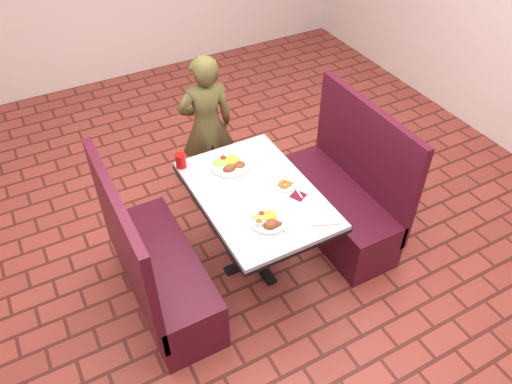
# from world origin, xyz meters

# --- Properties ---
(room) EXTENTS (7.00, 7.04, 2.82)m
(room) POSITION_xyz_m (0.00, 0.00, 1.91)
(room) COLOR #A14134
(room) RESTS_ON ground
(dining_table) EXTENTS (0.81, 1.21, 0.75)m
(dining_table) POSITION_xyz_m (0.00, 0.00, 0.65)
(dining_table) COLOR #B4B6B9
(dining_table) RESTS_ON ground
(booth_bench_left) EXTENTS (0.47, 1.20, 1.17)m
(booth_bench_left) POSITION_xyz_m (-0.80, 0.00, 0.33)
(booth_bench_left) COLOR #4F1222
(booth_bench_left) RESTS_ON ground
(booth_bench_right) EXTENTS (0.47, 1.20, 1.17)m
(booth_bench_right) POSITION_xyz_m (0.80, 0.00, 0.33)
(booth_bench_right) COLOR #4F1222
(booth_bench_right) RESTS_ON ground
(diner_person) EXTENTS (0.52, 0.38, 1.33)m
(diner_person) POSITION_xyz_m (0.08, 1.05, 0.66)
(diner_person) COLOR brown
(diner_person) RESTS_ON ground
(near_dinner_plate) EXTENTS (0.25, 0.25, 0.08)m
(near_dinner_plate) POSITION_xyz_m (-0.07, -0.30, 0.78)
(near_dinner_plate) COLOR white
(near_dinner_plate) RESTS_ON dining_table
(far_dinner_plate) EXTENTS (0.30, 0.30, 0.08)m
(far_dinner_plate) POSITION_xyz_m (-0.03, 0.36, 0.78)
(far_dinner_plate) COLOR white
(far_dinner_plate) RESTS_ON dining_table
(plantain_plate) EXTENTS (0.16, 0.16, 0.02)m
(plantain_plate) POSITION_xyz_m (0.22, -0.04, 0.76)
(plantain_plate) COLOR white
(plantain_plate) RESTS_ON dining_table
(maroon_napkin) EXTENTS (0.13, 0.13, 0.00)m
(maroon_napkin) POSITION_xyz_m (0.24, -0.18, 0.75)
(maroon_napkin) COLOR maroon
(maroon_napkin) RESTS_ON dining_table
(spoon_utensil) EXTENTS (0.03, 0.14, 0.00)m
(spoon_utensil) POSITION_xyz_m (0.26, -0.14, 0.76)
(spoon_utensil) COLOR #B9B8BD
(spoon_utensil) RESTS_ON dining_table
(red_tumbler) EXTENTS (0.08, 0.08, 0.12)m
(red_tumbler) POSITION_xyz_m (-0.36, 0.52, 0.81)
(red_tumbler) COLOR red
(red_tumbler) RESTS_ON dining_table
(paper_napkin) EXTENTS (0.23, 0.20, 0.01)m
(paper_napkin) POSITION_xyz_m (0.28, -0.45, 0.76)
(paper_napkin) COLOR white
(paper_napkin) RESTS_ON dining_table
(knife_utensil) EXTENTS (0.03, 0.15, 0.00)m
(knife_utensil) POSITION_xyz_m (-0.02, -0.39, 0.76)
(knife_utensil) COLOR silver
(knife_utensil) RESTS_ON dining_table
(fork_utensil) EXTENTS (0.04, 0.16, 0.00)m
(fork_utensil) POSITION_xyz_m (-0.07, -0.35, 0.76)
(fork_utensil) COLOR silver
(fork_utensil) RESTS_ON dining_table
(lettuce_shreds) EXTENTS (0.28, 0.32, 0.00)m
(lettuce_shreds) POSITION_xyz_m (0.04, 0.06, 0.75)
(lettuce_shreds) COLOR #92C04C
(lettuce_shreds) RESTS_ON dining_table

